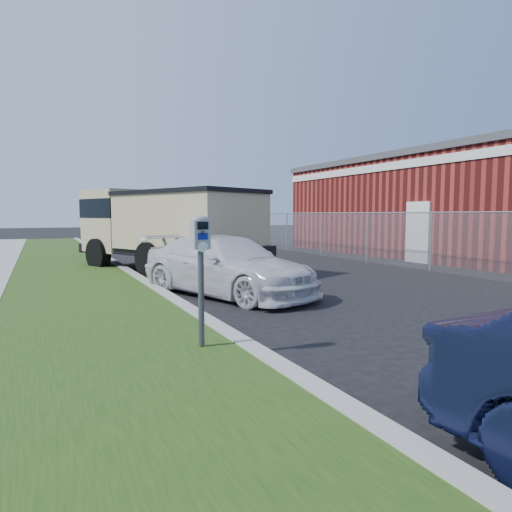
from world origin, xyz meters
name	(u,v)px	position (x,y,z in m)	size (l,w,h in m)	color
ground	(353,315)	(0.00, 0.00, 0.00)	(120.00, 120.00, 0.00)	black
chainlink_fence	(368,228)	(6.00, 7.00, 1.26)	(0.06, 30.06, 30.00)	slate
brick_building	(462,206)	(12.00, 8.00, 2.13)	(9.20, 14.20, 4.17)	maroon
parking_meter	(201,252)	(-3.14, -1.10, 1.29)	(0.23, 0.17, 1.58)	#3F4247
white_wagon	(225,265)	(-1.26, 2.87, 0.64)	(1.80, 4.42, 1.28)	silver
dump_truck	(164,225)	(-1.44, 7.40, 1.42)	(4.71, 6.83, 2.53)	black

